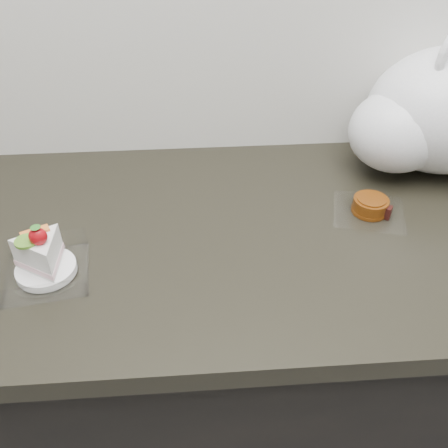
{
  "coord_description": "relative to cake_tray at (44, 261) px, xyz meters",
  "views": [
    {
      "loc": [
        -0.12,
        0.96,
        1.49
      ],
      "look_at": [
        -0.07,
        1.65,
        0.94
      ],
      "focal_mm": 40.0,
      "sensor_mm": 36.0,
      "label": 1
    }
  ],
  "objects": [
    {
      "name": "cake_tray",
      "position": [
        0.0,
        0.0,
        0.0
      ],
      "size": [
        0.15,
        0.15,
        0.11
      ],
      "rotation": [
        0.0,
        0.0,
        0.15
      ],
      "color": "white",
      "rests_on": "counter"
    },
    {
      "name": "counter",
      "position": [
        0.37,
        0.1,
        -0.48
      ],
      "size": [
        2.04,
        0.64,
        0.9
      ],
      "color": "black",
      "rests_on": "ground"
    },
    {
      "name": "plastic_bag",
      "position": [
        0.77,
        0.29,
        0.1
      ],
      "size": [
        0.46,
        0.4,
        0.32
      ],
      "rotation": [
        0.0,
        0.0,
        0.43
      ],
      "color": "white",
      "rests_on": "counter"
    },
    {
      "name": "mooncake_wrap",
      "position": [
        0.6,
        0.13,
        -0.02
      ],
      "size": [
        0.16,
        0.16,
        0.03
      ],
      "rotation": [
        0.0,
        0.0,
        -0.08
      ],
      "color": "white",
      "rests_on": "counter"
    }
  ]
}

